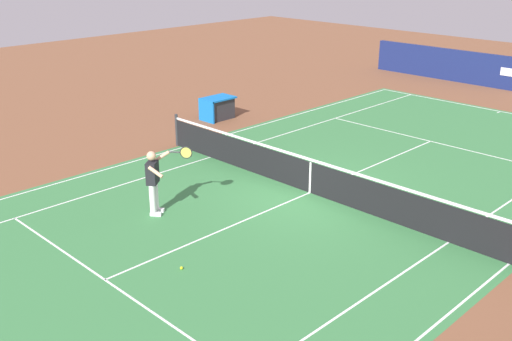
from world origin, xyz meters
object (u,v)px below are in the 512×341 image
object	(u,v)px
tennis_ball	(181,268)
equipment_cart_tarped	(218,108)
tennis_net	(311,176)
tennis_player_near	(154,179)

from	to	relation	value
tennis_ball	equipment_cart_tarped	distance (m)	11.45
tennis_net	tennis_ball	size ratio (longest dim) A/B	177.27
equipment_cart_tarped	tennis_player_near	bearing A→B (deg)	38.15
tennis_player_near	equipment_cart_tarped	distance (m)	8.75
tennis_net	tennis_player_near	distance (m)	4.22
tennis_player_near	tennis_ball	xyz separation A→B (m)	(1.29, 2.63, -0.90)
tennis_player_near	equipment_cart_tarped	world-z (taller)	tennis_player_near
tennis_net	equipment_cart_tarped	distance (m)	7.90
tennis_net	tennis_ball	world-z (taller)	tennis_net
tennis_net	tennis_player_near	world-z (taller)	tennis_player_near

